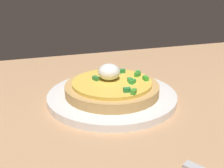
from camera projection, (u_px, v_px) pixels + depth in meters
The scene contains 3 objects.
dining_table at pixel (87, 123), 52.81cm from camera, with size 125.70×79.79×3.34cm, color tan.
plate at pixel (112, 97), 57.98cm from camera, with size 25.71×25.71×1.41cm, color white.
pizza at pixel (112, 87), 57.26cm from camera, with size 18.66×18.66×5.79cm.
Camera 1 is at (9.56, 45.69, 27.76)cm, focal length 46.40 mm.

